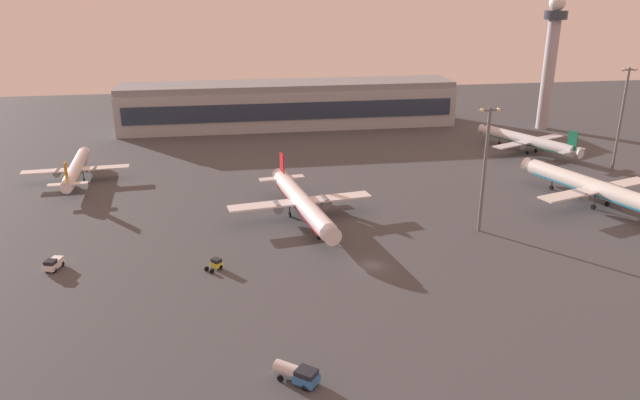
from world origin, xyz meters
TOP-DOWN VIEW (x-y plane):
  - ground_plane at (0.00, 0.00)m, footprint 416.00×416.00m
  - terminal_building at (-1.83, 122.65)m, footprint 123.49×22.40m
  - control_tower at (90.72, 103.12)m, footprint 8.00×8.00m
  - airplane_terminal_side at (60.70, 23.78)m, footprint 34.03×43.30m
  - airplane_far_stand at (-9.97, 26.22)m, footprint 33.20×42.48m
  - airplane_mid_apron at (-66.42, 64.04)m, footprint 27.70×35.56m
  - airplane_near_gate at (68.70, 72.14)m, footprint 28.86×36.54m
  - maintenance_van at (-59.03, 8.07)m, footprint 3.00×4.51m
  - pushback_tug at (-29.19, 3.32)m, footprint 3.49×3.39m
  - fuel_truck at (-18.49, -32.73)m, footprint 6.21×5.60m
  - apron_light_west at (83.67, 49.95)m, footprint 4.80×0.90m
  - apron_light_east at (26.85, 12.94)m, footprint 4.80×0.90m

SIDE VIEW (x-z plane):
  - ground_plane at x=0.00m, z-range 0.00..0.00m
  - pushback_tug at x=-29.19m, z-range 0.04..2.09m
  - maintenance_van at x=-59.03m, z-range 0.05..2.30m
  - fuel_truck at x=-18.49m, z-range 0.19..2.54m
  - airplane_mid_apron at x=-66.42m, z-range -1.11..8.00m
  - airplane_near_gate at x=68.70m, z-range -1.21..8.68m
  - airplane_far_stand at x=-9.97m, z-range -1.33..9.58m
  - airplane_terminal_side at x=60.70m, z-range -1.39..9.98m
  - terminal_building at x=-1.83m, z-range -0.11..16.29m
  - apron_light_east at x=26.85m, z-range 1.86..28.77m
  - apron_light_west at x=83.67m, z-range 1.88..30.96m
  - control_tower at x=90.72m, z-range 3.34..50.64m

